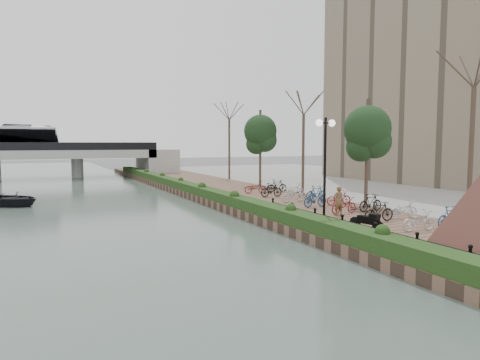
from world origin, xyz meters
TOP-DOWN VIEW (x-y plane):
  - ground at (0.00, 0.00)m, footprint 220.00×220.00m
  - promenade at (4.00, 17.50)m, footprint 8.00×75.00m
  - inland_pavement at (20.00, 17.50)m, footprint 24.00×75.00m
  - hedge at (0.60, 20.00)m, footprint 1.10×56.00m
  - chain_fence at (1.40, 2.00)m, footprint 0.10×14.10m
  - lamppost at (1.56, 4.52)m, footprint 1.02×0.32m
  - motorcycle at (2.50, 2.74)m, footprint 0.75×1.55m
  - pedestrian at (4.00, 6.58)m, footprint 0.61×0.45m
  - bicycle_parking at (5.49, 9.52)m, footprint 2.40×17.32m
  - street_trees at (8.00, 12.68)m, footprint 3.20×37.12m
  - boat at (-12.11, 21.64)m, footprint 5.46×5.48m

SIDE VIEW (x-z plane):
  - ground at x=0.00m, z-range 0.00..0.00m
  - promenade at x=4.00m, z-range 0.00..0.50m
  - inland_pavement at x=20.00m, z-range 0.00..0.50m
  - boat at x=-12.11m, z-range 0.02..0.95m
  - hedge at x=0.60m, z-range 0.50..1.10m
  - chain_fence at x=1.40m, z-range 0.50..1.20m
  - motorcycle at x=2.50m, z-range 0.50..1.43m
  - bicycle_parking at x=5.49m, z-range 0.47..1.47m
  - pedestrian at x=4.00m, z-range 0.50..2.05m
  - street_trees at x=8.00m, z-range 0.29..7.09m
  - lamppost at x=1.56m, z-range 1.59..6.56m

